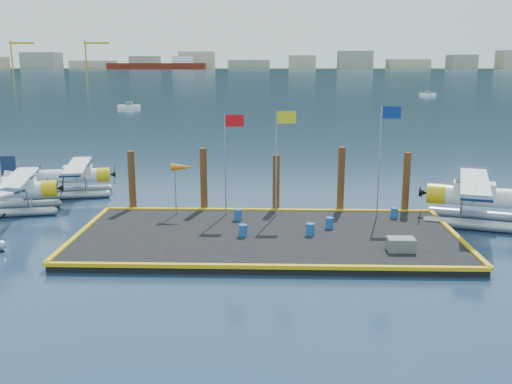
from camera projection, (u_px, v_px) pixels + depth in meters
ground at (267, 241)px, 30.48m from camera, size 4000.00×4000.00×0.00m
dock at (267, 237)px, 30.44m from camera, size 20.00×10.00×0.40m
dock_bumpers at (267, 232)px, 30.38m from camera, size 20.25×10.25×0.18m
far_backdrop at (354, 63)px, 1714.66m from camera, size 3050.00×2050.00×810.00m
seaplane_b at (14, 192)px, 35.92m from camera, size 7.99×8.66×3.07m
seaplane_c at (73, 178)px, 40.57m from camera, size 7.82×8.50×3.01m
seaplane_d at (481, 200)px, 33.11m from camera, size 9.23×9.88×3.53m
drum_0 at (243, 230)px, 29.94m from camera, size 0.45×0.45×0.63m
drum_1 at (310, 229)px, 30.13m from camera, size 0.45×0.45×0.64m
drum_2 at (330, 223)px, 31.41m from camera, size 0.43×0.43×0.61m
drum_4 at (394, 213)px, 33.49m from camera, size 0.43×0.43×0.60m
drum_5 at (238, 215)px, 33.01m from camera, size 0.46×0.46×0.64m
crate at (401, 244)px, 27.59m from camera, size 1.30×0.86×0.65m
flagpole_red at (229, 149)px, 33.28m from camera, size 1.14×0.08×6.00m
flagpole_yellow at (280, 147)px, 33.17m from camera, size 1.14×0.08×6.20m
flagpole_blue at (384, 145)px, 32.95m from camera, size 1.14×0.08×6.50m
windsock at (183, 168)px, 33.63m from camera, size 1.40×0.44×3.12m
piling_0 at (132, 183)px, 35.56m from camera, size 0.44×0.44×4.00m
piling_1 at (204, 182)px, 35.40m from camera, size 0.44×0.44×4.20m
piling_2 at (276, 185)px, 35.31m from camera, size 0.44×0.44×3.80m
piling_3 at (341, 182)px, 35.13m from camera, size 0.44×0.44×4.30m
piling_4 at (406, 185)px, 35.05m from camera, size 0.44×0.44×4.00m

